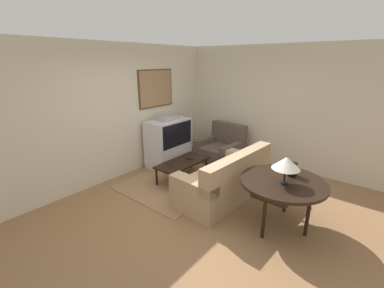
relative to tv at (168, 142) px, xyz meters
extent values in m
plane|color=#8E6642|center=(-1.07, -1.73, -0.55)|extent=(12.00, 12.00, 0.00)
cube|color=beige|center=(-1.07, 0.40, 0.80)|extent=(12.00, 0.06, 2.70)
cube|color=#4C381E|center=(0.00, 0.35, 1.20)|extent=(1.00, 0.03, 0.83)
cube|color=#93704C|center=(0.00, 0.33, 1.20)|extent=(0.95, 0.01, 0.78)
cube|color=beige|center=(1.56, -1.73, 0.80)|extent=(0.06, 12.00, 2.70)
cube|color=#99704C|center=(-0.37, -0.80, -0.54)|extent=(2.48, 1.72, 0.01)
cube|color=silver|center=(0.00, 0.00, -0.31)|extent=(1.02, 0.58, 0.48)
cube|color=silver|center=(0.00, 0.00, 0.23)|extent=(1.02, 0.58, 0.59)
cube|color=black|center=(0.00, -0.29, 0.23)|extent=(0.92, 0.01, 0.52)
cube|color=#9E9EA3|center=(0.00, 0.00, 0.57)|extent=(0.46, 0.32, 0.09)
cube|color=tan|center=(-0.49, -1.81, -0.33)|extent=(1.87, 0.96, 0.44)
cube|color=tan|center=(-0.51, -2.13, 0.11)|extent=(1.83, 0.32, 0.44)
cube|color=tan|center=(0.30, -1.85, -0.25)|extent=(0.29, 0.87, 0.60)
cube|color=tan|center=(-1.28, -1.77, -0.25)|extent=(0.29, 0.87, 0.60)
cube|color=#7C664D|center=(-0.09, -2.02, 0.06)|extent=(0.37, 0.14, 0.34)
cube|color=#7C664D|center=(-0.91, -1.97, 0.06)|extent=(0.37, 0.14, 0.34)
cube|color=brown|center=(0.90, -0.84, -0.36)|extent=(0.96, 1.02, 0.39)
cube|color=brown|center=(1.25, -0.87, 0.09)|extent=(0.26, 0.96, 0.51)
cube|color=brown|center=(0.93, -0.44, -0.29)|extent=(0.89, 0.23, 0.53)
cube|color=brown|center=(0.87, -1.23, -0.29)|extent=(0.89, 0.23, 0.53)
cube|color=black|center=(-0.42, -0.80, -0.17)|extent=(1.15, 0.53, 0.04)
cylinder|color=black|center=(-0.95, -1.01, -0.37)|extent=(0.04, 0.04, 0.36)
cylinder|color=black|center=(0.11, -1.01, -0.37)|extent=(0.04, 0.04, 0.36)
cylinder|color=black|center=(-0.95, -0.58, -0.37)|extent=(0.04, 0.04, 0.36)
cylinder|color=black|center=(0.11, -0.58, -0.37)|extent=(0.04, 0.04, 0.36)
cylinder|color=black|center=(-0.69, -2.93, 0.16)|extent=(1.21, 1.21, 0.04)
cube|color=black|center=(-0.69, -2.93, 0.10)|extent=(1.03, 0.48, 0.08)
cylinder|color=black|center=(-1.11, -2.87, -0.21)|extent=(0.05, 0.05, 0.69)
cylinder|color=black|center=(-0.27, -2.87, -0.21)|extent=(0.05, 0.05, 0.69)
cylinder|color=black|center=(-0.69, -3.32, -0.21)|extent=(0.05, 0.05, 0.69)
cylinder|color=black|center=(-0.77, -2.97, 0.19)|extent=(0.11, 0.11, 0.02)
cylinder|color=black|center=(-0.77, -2.97, 0.37)|extent=(0.02, 0.02, 0.33)
cone|color=silver|center=(-0.77, -2.97, 0.49)|extent=(0.38, 0.38, 0.17)
cube|color=black|center=(-0.44, -2.97, 0.28)|extent=(0.13, 0.09, 0.20)
cylinder|color=white|center=(-0.44, -3.02, 0.32)|extent=(0.10, 0.01, 0.10)
cube|color=black|center=(-0.24, -0.84, -0.14)|extent=(0.08, 0.17, 0.02)
camera|label=1|loc=(-4.06, -4.00, 1.81)|focal=24.00mm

